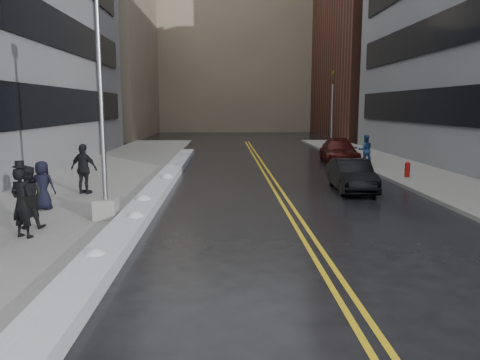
{
  "coord_description": "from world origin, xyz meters",
  "views": [
    {
      "loc": [
        0.27,
        -11.84,
        3.5
      ],
      "look_at": [
        0.73,
        2.06,
        1.3
      ],
      "focal_mm": 35.0,
      "sensor_mm": 36.0,
      "label": 1
    }
  ],
  "objects": [
    {
      "name": "lane_line_left",
      "position": [
        2.35,
        10.0,
        0.0
      ],
      "size": [
        0.12,
        50.0,
        0.01
      ],
      "primitive_type": "cube",
      "color": "gold",
      "rests_on": "ground"
    },
    {
      "name": "pedestrian_b",
      "position": [
        -5.15,
        0.98,
        1.02
      ],
      "size": [
        0.91,
        0.74,
        1.74
      ],
      "primitive_type": "imported",
      "rotation": [
        0.0,
        0.0,
        3.24
      ],
      "color": "black",
      "rests_on": "sidewalk_west"
    },
    {
      "name": "lane_line_right",
      "position": [
        2.65,
        10.0,
        0.0
      ],
      "size": [
        0.12,
        50.0,
        0.01
      ],
      "primitive_type": "cube",
      "color": "gold",
      "rests_on": "ground"
    },
    {
      "name": "pedestrian_fedora",
      "position": [
        -4.91,
        0.05,
        1.06
      ],
      "size": [
        0.78,
        0.66,
        1.83
      ],
      "primitive_type": "imported",
      "rotation": [
        0.0,
        0.0,
        2.75
      ],
      "color": "black",
      "rests_on": "sidewalk_west"
    },
    {
      "name": "fire_hydrant",
      "position": [
        9.0,
        10.0,
        0.55
      ],
      "size": [
        0.26,
        0.26,
        0.73
      ],
      "color": "maroon",
      "rests_on": "sidewalk_east"
    },
    {
      "name": "pedestrian_c",
      "position": [
        -5.67,
        3.4,
        0.95
      ],
      "size": [
        0.83,
        0.59,
        1.59
      ],
      "primitive_type": "imported",
      "rotation": [
        0.0,
        0.0,
        3.03
      ],
      "color": "black",
      "rests_on": "sidewalk_west"
    },
    {
      "name": "lamppost",
      "position": [
        -3.3,
        2.0,
        2.53
      ],
      "size": [
        0.65,
        0.65,
        7.62
      ],
      "color": "gray",
      "rests_on": "sidewalk_west"
    },
    {
      "name": "car_maroon",
      "position": [
        7.38,
        16.86,
        0.73
      ],
      "size": [
        2.51,
        5.2,
        1.46
      ],
      "primitive_type": "imported",
      "rotation": [
        0.0,
        0.0,
        -0.09
      ],
      "color": "#3A0B09",
      "rests_on": "ground"
    },
    {
      "name": "sidewalk_west",
      "position": [
        -5.75,
        10.0,
        0.07
      ],
      "size": [
        5.5,
        50.0,
        0.15
      ],
      "primitive_type": "cube",
      "color": "gray",
      "rests_on": "ground"
    },
    {
      "name": "car_black",
      "position": [
        5.56,
        7.23,
        0.66
      ],
      "size": [
        1.56,
        4.07,
        1.32
      ],
      "primitive_type": "imported",
      "rotation": [
        0.0,
        0.0,
        -0.04
      ],
      "color": "black",
      "rests_on": "ground"
    },
    {
      "name": "snow_ridge",
      "position": [
        -2.45,
        8.0,
        0.17
      ],
      "size": [
        0.9,
        30.0,
        0.34
      ],
      "primitive_type": "cube",
      "color": "silver",
      "rests_on": "ground"
    },
    {
      "name": "building_west_far",
      "position": [
        -15.5,
        44.0,
        9.0
      ],
      "size": [
        14.0,
        22.0,
        18.0
      ],
      "primitive_type": "cube",
      "color": "gray",
      "rests_on": "ground"
    },
    {
      "name": "building_far",
      "position": [
        2.0,
        60.0,
        11.0
      ],
      "size": [
        36.0,
        16.0,
        22.0
      ],
      "primitive_type": "cube",
      "color": "gray",
      "rests_on": "ground"
    },
    {
      "name": "ground",
      "position": [
        0.0,
        0.0,
        0.0
      ],
      "size": [
        160.0,
        160.0,
        0.0
      ],
      "primitive_type": "plane",
      "color": "black",
      "rests_on": "ground"
    },
    {
      "name": "sidewalk_east",
      "position": [
        10.0,
        10.0,
        0.07
      ],
      "size": [
        4.0,
        50.0,
        0.15
      ],
      "primitive_type": "cube",
      "color": "gray",
      "rests_on": "ground"
    },
    {
      "name": "pedestrian_d",
      "position": [
        -5.14,
        6.15,
        1.12
      ],
      "size": [
        1.23,
        0.82,
        1.94
      ],
      "primitive_type": "imported",
      "rotation": [
        0.0,
        0.0,
        2.8
      ],
      "color": "black",
      "rests_on": "sidewalk_west"
    },
    {
      "name": "pedestrian_east",
      "position": [
        8.35,
        14.65,
        1.02
      ],
      "size": [
        0.85,
        0.67,
        1.73
      ],
      "primitive_type": "imported",
      "rotation": [
        0.0,
        0.0,
        3.12
      ],
      "color": "navy",
      "rests_on": "sidewalk_east"
    },
    {
      "name": "building_east_far",
      "position": [
        19.0,
        42.0,
        14.0
      ],
      "size": [
        14.0,
        20.0,
        28.0
      ],
      "primitive_type": "cube",
      "color": "#562D21",
      "rests_on": "ground"
    },
    {
      "name": "traffic_signal",
      "position": [
        8.5,
        24.0,
        3.4
      ],
      "size": [
        0.16,
        0.2,
        6.0
      ],
      "color": "gray",
      "rests_on": "sidewalk_east"
    }
  ]
}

